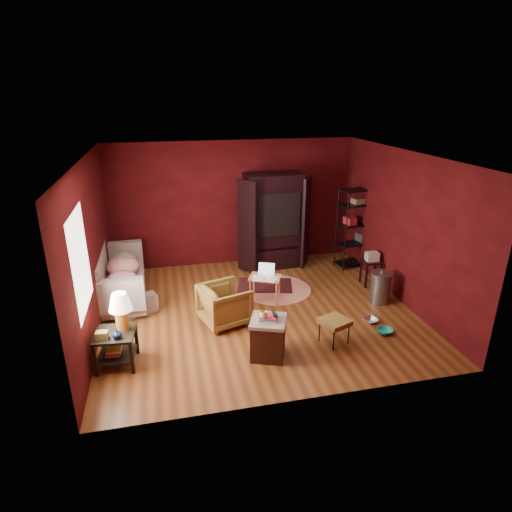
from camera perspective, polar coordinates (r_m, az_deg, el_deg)
The scene contains 18 objects.
room at distance 7.35m, azimuth 0.07°, elevation 2.32°, with size 5.54×5.04×2.84m.
sofa at distance 8.60m, azimuth -17.57°, elevation -3.30°, with size 1.84×0.54×0.72m, color gray.
armchair at distance 7.39m, azimuth -4.23°, elevation -6.23°, with size 0.75×0.70×0.77m, color black.
pet_bowl_steel at distance 7.77m, azimuth 15.15°, elevation -7.72°, with size 0.24×0.06×0.24m, color silver.
pet_bowl_turquoise at distance 7.49m, azimuth 16.90°, elevation -8.99°, with size 0.26×0.08×0.26m, color #26B5AD.
vase at distance 6.39m, azimuth -18.06°, elevation -9.85°, with size 0.14×0.14×0.14m, color #0B193B.
mug at distance 6.25m, azimuth 1.02°, elevation -7.75°, with size 0.11×0.09×0.11m, color #E1CE6E.
side_table at distance 6.52m, azimuth -17.92°, elevation -8.46°, with size 0.61×0.61×1.11m.
sofa_cushions at distance 8.60m, azimuth -17.97°, elevation -2.72°, with size 0.96×2.22×0.92m.
hamper at distance 6.53m, azimuth 1.62°, elevation -10.76°, with size 0.66×0.66×0.72m.
footstool at distance 6.94m, azimuth 10.45°, elevation -8.72°, with size 0.53×0.53×0.42m.
rug_round at distance 8.74m, azimuth 2.69°, elevation -4.45°, with size 1.87×1.87×0.01m.
rug_oriental at distance 8.88m, azimuth 1.20°, elevation -3.91°, with size 1.26×0.99×0.01m.
laptop_desk at distance 8.11m, azimuth 1.23°, elevation -3.10°, with size 0.70×0.62×0.72m.
tv_armoire at distance 9.56m, azimuth 2.33°, elevation 4.89°, with size 1.67×0.91×2.12m.
wire_shelving at distance 9.85m, azimuth 13.36°, elevation 4.11°, with size 0.94×0.56×1.80m.
small_stand at distance 9.07m, azimuth 15.17°, elevation -0.60°, with size 0.38×0.38×0.71m.
trash_can at distance 8.44m, azimuth 16.24°, elevation -4.03°, with size 0.52×0.52×0.65m.
Camera 1 is at (-1.58, -6.80, 3.78)m, focal length 30.00 mm.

